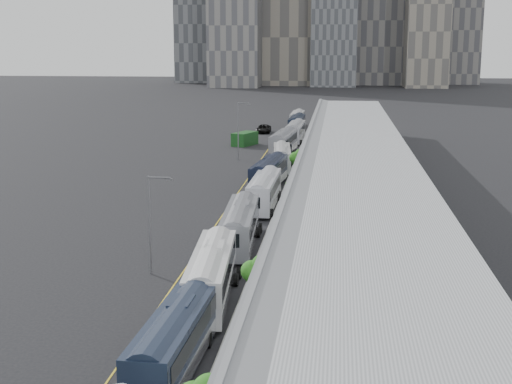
% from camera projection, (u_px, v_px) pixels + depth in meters
% --- Properties ---
extents(sidewalk, '(10.00, 170.00, 0.12)m').
position_uv_depth(sidewalk, '(317.00, 225.00, 73.41)').
color(sidewalk, gray).
rests_on(sidewalk, ground).
extents(lane_line, '(0.12, 160.00, 0.02)m').
position_uv_depth(lane_line, '(217.00, 223.00, 74.61)').
color(lane_line, gold).
rests_on(lane_line, ground).
extents(depot, '(12.45, 160.40, 7.20)m').
position_uv_depth(depot, '(357.00, 194.00, 72.26)').
color(depot, gray).
rests_on(depot, ground).
extents(bus_1, '(2.99, 12.78, 3.71)m').
position_uv_depth(bus_1, '(176.00, 344.00, 40.60)').
color(bus_1, '#172034').
rests_on(bus_1, ground).
extents(bus_2, '(3.67, 13.46, 3.89)m').
position_uv_depth(bus_2, '(211.00, 279.00, 51.72)').
color(bus_2, silver).
rests_on(bus_2, ground).
extents(bus_3, '(3.37, 13.39, 3.88)m').
position_uv_depth(bus_3, '(240.00, 229.00, 65.65)').
color(bus_3, slate).
rests_on(bus_3, ground).
extents(bus_4, '(2.92, 13.11, 3.82)m').
position_uv_depth(bus_4, '(264.00, 194.00, 81.40)').
color(bus_4, silver).
rests_on(bus_4, ground).
extents(bus_5, '(3.92, 13.33, 3.84)m').
position_uv_depth(bus_5, '(269.00, 176.00, 92.70)').
color(bus_5, black).
rests_on(bus_5, ground).
extents(bus_6, '(3.56, 12.44, 3.59)m').
position_uv_depth(bus_6, '(282.00, 160.00, 106.25)').
color(bus_6, '#BABABC').
rests_on(bus_6, ground).
extents(bus_7, '(3.95, 14.02, 4.04)m').
position_uv_depth(bus_7, '(284.00, 144.00, 121.22)').
color(bus_7, slate).
rests_on(bus_7, ground).
extents(bus_8, '(3.10, 13.28, 3.86)m').
position_uv_depth(bus_8, '(296.00, 133.00, 136.97)').
color(bus_8, '#9FA1A9').
rests_on(bus_8, ground).
extents(bus_9, '(3.00, 13.15, 3.83)m').
position_uv_depth(bus_9, '(297.00, 126.00, 149.61)').
color(bus_9, black).
rests_on(bus_9, ground).
extents(bus_10, '(2.81, 12.61, 3.67)m').
position_uv_depth(bus_10, '(297.00, 121.00, 160.96)').
color(bus_10, silver).
rests_on(bus_10, ground).
extents(tree_1, '(1.98, 1.98, 4.23)m').
position_uv_depth(tree_1, '(259.00, 271.00, 48.45)').
color(tree_1, black).
rests_on(tree_1, ground).
extents(tree_2, '(1.08, 1.08, 3.85)m').
position_uv_depth(tree_2, '(294.00, 187.00, 77.16)').
color(tree_2, black).
rests_on(tree_2, ground).
extents(tree_3, '(2.11, 2.11, 4.47)m').
position_uv_depth(tree_3, '(299.00, 158.00, 95.64)').
color(tree_3, black).
rests_on(tree_3, ground).
extents(street_lamp_near, '(2.04, 0.22, 8.13)m').
position_uv_depth(street_lamp_near, '(152.00, 218.00, 57.04)').
color(street_lamp_near, '#59595E').
rests_on(street_lamp_near, ground).
extents(street_lamp_far, '(2.04, 0.22, 9.33)m').
position_uv_depth(street_lamp_far, '(239.00, 127.00, 114.05)').
color(street_lamp_far, '#59595E').
rests_on(street_lamp_far, ground).
extents(shipping_container, '(4.62, 6.29, 2.42)m').
position_uv_depth(shipping_container, '(245.00, 139.00, 132.28)').
color(shipping_container, '#133E15').
rests_on(shipping_container, ground).
extents(suv, '(2.98, 6.26, 1.73)m').
position_uv_depth(suv, '(264.00, 129.00, 151.16)').
color(suv, black).
rests_on(suv, ground).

